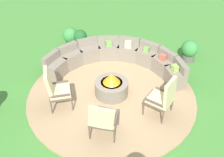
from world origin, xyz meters
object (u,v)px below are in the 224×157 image
object	(u,v)px
lounge_chair_back_left	(163,97)
potted_plant_3	(190,50)
curved_stone_bench	(117,59)
lounge_chair_front_left	(56,88)
fire_pit	(112,86)
potted_plant_1	(71,36)
lounge_chair_front_right	(103,118)
potted_plant_2	(80,38)

from	to	relation	value
lounge_chair_back_left	potted_plant_3	world-z (taller)	lounge_chair_back_left
curved_stone_bench	lounge_chair_front_left	bearing A→B (deg)	-127.98
fire_pit	potted_plant_1	xyz separation A→B (m)	(-1.67, 2.74, 0.06)
potted_plant_1	potted_plant_3	distance (m)	4.23
curved_stone_bench	lounge_chair_front_right	bearing A→B (deg)	-93.75
curved_stone_bench	lounge_chair_front_left	xyz separation A→B (m)	(-1.50, -1.92, 0.27)
curved_stone_bench	potted_plant_3	distance (m)	2.47
lounge_chair_back_left	potted_plant_1	bearing A→B (deg)	72.05
lounge_chair_back_left	potted_plant_3	distance (m)	2.95
lounge_chair_front_left	potted_plant_2	xyz separation A→B (m)	(0.10, 3.18, -0.24)
fire_pit	potted_plant_3	size ratio (longest dim) A/B	1.23
lounge_chair_front_left	potted_plant_2	bearing A→B (deg)	162.40
curved_stone_bench	lounge_chair_front_right	world-z (taller)	lounge_chair_front_right
lounge_chair_front_left	lounge_chair_front_right	world-z (taller)	lounge_chair_front_left
curved_stone_bench	potted_plant_3	size ratio (longest dim) A/B	5.56
fire_pit	potted_plant_1	size ratio (longest dim) A/B	1.28
lounge_chair_front_left	lounge_chair_back_left	world-z (taller)	lounge_chair_front_left
curved_stone_bench	lounge_chair_front_right	size ratio (longest dim) A/B	4.08
fire_pit	potted_plant_1	bearing A→B (deg)	121.42
curved_stone_bench	potted_plant_1	distance (m)	2.24
lounge_chair_back_left	potted_plant_3	xyz separation A→B (m)	(1.16, 2.70, -0.23)
lounge_chair_front_left	lounge_chair_front_right	distance (m)	1.62
potted_plant_1	potted_plant_3	world-z (taller)	potted_plant_3
lounge_chair_front_left	potted_plant_3	bearing A→B (deg)	107.35
lounge_chair_back_left	potted_plant_3	bearing A→B (deg)	7.94
fire_pit	lounge_chair_front_right	world-z (taller)	lounge_chair_front_right
lounge_chair_front_left	potted_plant_3	xyz separation A→B (m)	(3.89, 2.53, -0.23)
lounge_chair_front_right	lounge_chair_back_left	distance (m)	1.61
potted_plant_1	potted_plant_2	bearing A→B (deg)	-17.30
fire_pit	lounge_chair_front_left	size ratio (longest dim) A/B	0.81
potted_plant_3	potted_plant_1	bearing A→B (deg)	169.64
lounge_chair_front_right	potted_plant_2	world-z (taller)	lounge_chair_front_right
potted_plant_1	potted_plant_2	xyz separation A→B (m)	(0.37, -0.12, 0.00)
lounge_chair_front_right	curved_stone_bench	bearing A→B (deg)	93.86
curved_stone_bench	potted_plant_2	world-z (taller)	curved_stone_bench
curved_stone_bench	potted_plant_2	xyz separation A→B (m)	(-1.39, 1.26, 0.02)
lounge_chair_back_left	lounge_chair_front_right	bearing A→B (deg)	149.79
lounge_chair_front_left	fire_pit	bearing A→B (deg)	95.76
potted_plant_3	lounge_chair_back_left	bearing A→B (deg)	-113.25
lounge_chair_front_right	lounge_chair_back_left	xyz separation A→B (m)	(1.42, 0.77, 0.04)
lounge_chair_front_left	potted_plant_2	distance (m)	3.19
potted_plant_3	potted_plant_2	bearing A→B (deg)	170.34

